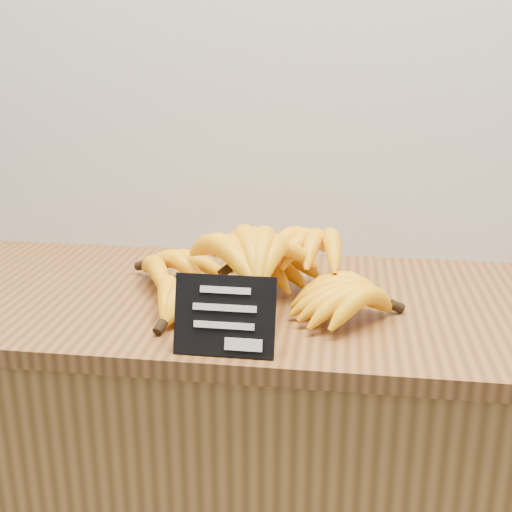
# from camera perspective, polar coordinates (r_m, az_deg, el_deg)

# --- Properties ---
(counter_top) EXTENTS (1.44, 0.54, 0.03)m
(counter_top) POSITION_cam_1_polar(r_m,az_deg,el_deg) (1.16, 0.35, -4.16)
(counter_top) COLOR brown
(counter_top) RESTS_ON counter
(chalkboard_sign) EXTENTS (0.15, 0.04, 0.11)m
(chalkboard_sign) POSITION_cam_1_polar(r_m,az_deg,el_deg) (0.93, -2.81, -5.34)
(chalkboard_sign) COLOR black
(chalkboard_sign) RESTS_ON counter_top
(banana_pile) EXTENTS (0.49, 0.34, 0.13)m
(banana_pile) POSITION_cam_1_polar(r_m,az_deg,el_deg) (1.11, -0.17, -1.12)
(banana_pile) COLOR #FFB50A
(banana_pile) RESTS_ON counter_top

